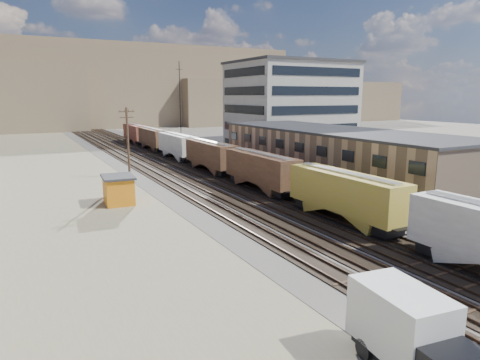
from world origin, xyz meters
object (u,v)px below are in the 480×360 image
parked_car_blue (294,153)px  utility_pole_north (128,141)px  maintenance_shed (119,189)px  box_truck (414,337)px  freight_train (233,160)px

parked_car_blue → utility_pole_north: bearing=141.8°
utility_pole_north → maintenance_shed: bearing=-107.7°
box_truck → maintenance_shed: (-4.38, 35.37, -0.19)m
box_truck → maintenance_shed: size_ratio=1.53×
parked_car_blue → box_truck: bearing=-169.6°
freight_train → parked_car_blue: freight_train is taller
box_truck → parked_car_blue: bearing=59.4°
utility_pole_north → parked_car_blue: (32.99, 6.30, -4.46)m
freight_train → maintenance_shed: (-17.01, -6.04, -1.20)m
freight_train → box_truck: 43.29m
freight_train → utility_pole_north: utility_pole_north is taller
freight_train → parked_car_blue: (20.69, 15.02, -1.95)m
utility_pole_north → box_truck: 50.24m
utility_pole_north → parked_car_blue: 33.88m
box_truck → maintenance_shed: box_truck is taller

